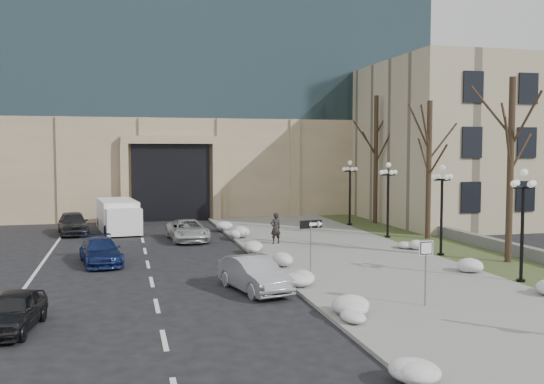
{
  "coord_description": "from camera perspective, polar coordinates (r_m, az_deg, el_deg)",
  "views": [
    {
      "loc": [
        -7.57,
        -15.5,
        5.54
      ],
      "look_at": [
        -0.63,
        12.76,
        3.5
      ],
      "focal_mm": 40.0,
      "sensor_mm": 36.0,
      "label": 1
    }
  ],
  "objects": [
    {
      "name": "car_e",
      "position": [
        41.69,
        -18.22,
        -2.79
      ],
      "size": [
        2.37,
        4.63,
        1.51
      ],
      "primitive_type": "imported",
      "rotation": [
        0.0,
        0.0,
        0.14
      ],
      "color": "#2B2B2F",
      "rests_on": "ground"
    },
    {
      "name": "tree_far",
      "position": [
        45.27,
        9.76,
        4.72
      ],
      "size": [
        3.2,
        3.2,
        9.5
      ],
      "color": "black",
      "rests_on": "ground"
    },
    {
      "name": "lamppost_c",
      "position": [
        38.05,
        10.88,
        0.22
      ],
      "size": [
        1.18,
        1.18,
        4.76
      ],
      "color": "black",
      "rests_on": "ground"
    },
    {
      "name": "car_c",
      "position": [
        30.6,
        -15.82,
        -5.39
      ],
      "size": [
        2.38,
        4.52,
        1.25
      ],
      "primitive_type": "imported",
      "rotation": [
        0.0,
        0.0,
        0.15
      ],
      "color": "navy",
      "rests_on": "ground"
    },
    {
      "name": "ground",
      "position": [
        18.11,
        11.99,
        -13.88
      ],
      "size": [
        160.0,
        160.0,
        0.0
      ],
      "primitive_type": "plane",
      "color": "black",
      "rests_on": "ground"
    },
    {
      "name": "snow_clump_d",
      "position": [
        28.86,
        0.46,
        -6.45
      ],
      "size": [
        1.1,
        1.6,
        0.36
      ],
      "primitive_type": "ellipsoid",
      "color": "silver",
      "rests_on": "sidewalk"
    },
    {
      "name": "tree_near",
      "position": [
        31.25,
        21.58,
        4.26
      ],
      "size": [
        3.2,
        3.2,
        9.0
      ],
      "color": "black",
      "rests_on": "ground"
    },
    {
      "name": "car_a",
      "position": [
        20.45,
        -23.24,
        -10.27
      ],
      "size": [
        1.92,
        3.74,
        1.22
      ],
      "primitive_type": "imported",
      "rotation": [
        0.0,
        0.0,
        -0.14
      ],
      "color": "black",
      "rests_on": "ground"
    },
    {
      "name": "lamppost_d",
      "position": [
        44.03,
        7.35,
        0.76
      ],
      "size": [
        1.18,
        1.18,
        4.76
      ],
      "color": "black",
      "rests_on": "ground"
    },
    {
      "name": "box_truck",
      "position": [
        42.42,
        -14.25,
        -2.24
      ],
      "size": [
        3.1,
        6.84,
        2.1
      ],
      "rotation": [
        0.0,
        0.0,
        0.13
      ],
      "color": "white",
      "rests_on": "ground"
    },
    {
      "name": "sidewalk",
      "position": [
        31.98,
        6.7,
        -5.89
      ],
      "size": [
        9.0,
        40.0,
        0.12
      ],
      "primitive_type": "cube",
      "color": "gray",
      "rests_on": "ground"
    },
    {
      "name": "car_b",
      "position": [
        23.84,
        -1.71,
        -7.74
      ],
      "size": [
        2.41,
        4.37,
        1.37
      ],
      "primitive_type": "imported",
      "rotation": [
        0.0,
        0.0,
        0.25
      ],
      "color": "#ACB0B4",
      "rests_on": "ground"
    },
    {
      "name": "one_way_sign",
      "position": [
        24.41,
        4.04,
        -3.75
      ],
      "size": [
        1.02,
        0.3,
        2.72
      ],
      "rotation": [
        0.0,
        0.0,
        0.17
      ],
      "color": "slate",
      "rests_on": "ground"
    },
    {
      "name": "snow_clump_j",
      "position": [
        34.04,
        13.26,
        -4.96
      ],
      "size": [
        1.1,
        1.6,
        0.36
      ],
      "primitive_type": "ellipsoid",
      "color": "silver",
      "rests_on": "sidewalk"
    },
    {
      "name": "snow_clump_i",
      "position": [
        28.82,
        17.88,
        -6.66
      ],
      "size": [
        1.1,
        1.6,
        0.36
      ],
      "primitive_type": "ellipsoid",
      "color": "silver",
      "rests_on": "sidewalk"
    },
    {
      "name": "car_d",
      "position": [
        37.22,
        -7.92,
        -3.6
      ],
      "size": [
        2.46,
        4.75,
        1.28
      ],
      "primitive_type": "imported",
      "rotation": [
        0.0,
        0.0,
        0.07
      ],
      "color": "silver",
      "rests_on": "ground"
    },
    {
      "name": "classical_building",
      "position": [
        52.58,
        20.47,
        4.25
      ],
      "size": [
        22.0,
        18.12,
        12.0
      ],
      "color": "tan",
      "rests_on": "ground"
    },
    {
      "name": "curb",
      "position": [
        30.71,
        -1.24,
        -6.25
      ],
      "size": [
        0.3,
        40.0,
        0.14
      ],
      "primitive_type": "cube",
      "color": "gray",
      "rests_on": "ground"
    },
    {
      "name": "pedestrian",
      "position": [
        35.0,
        0.34,
        -3.42
      ],
      "size": [
        0.74,
        0.59,
        1.79
      ],
      "primitive_type": "imported",
      "rotation": [
        0.0,
        0.0,
        3.41
      ],
      "color": "black",
      "rests_on": "sidewalk"
    },
    {
      "name": "snow_clump_g",
      "position": [
        41.09,
        -4.28,
        -3.33
      ],
      "size": [
        1.1,
        1.6,
        0.36
      ],
      "primitive_type": "ellipsoid",
      "color": "silver",
      "rests_on": "sidewalk"
    },
    {
      "name": "office_tower",
      "position": [
        60.74,
        -8.57,
        16.27
      ],
      "size": [
        40.0,
        24.7,
        36.0
      ],
      "color": "tan",
      "rests_on": "ground"
    },
    {
      "name": "snow_clump_b",
      "position": [
        20.12,
        7.82,
        -11.12
      ],
      "size": [
        1.1,
        1.6,
        0.36
      ],
      "primitive_type": "ellipsoid",
      "color": "silver",
      "rests_on": "sidewalk"
    },
    {
      "name": "lamppost_b",
      "position": [
        32.28,
        15.69,
        -0.52
      ],
      "size": [
        1.18,
        1.18,
        4.76
      ],
      "color": "black",
      "rests_on": "ground"
    },
    {
      "name": "tree_mid",
      "position": [
        38.06,
        14.57,
        3.83
      ],
      "size": [
        3.2,
        3.2,
        8.5
      ],
      "color": "black",
      "rests_on": "ground"
    },
    {
      "name": "keep_sign",
      "position": [
        21.73,
        14.29,
        -6.12
      ],
      "size": [
        0.52,
        0.07,
        2.4
      ],
      "rotation": [
        0.0,
        0.0,
        -0.02
      ],
      "color": "slate",
      "rests_on": "ground"
    },
    {
      "name": "snow_clump_e",
      "position": [
        32.13,
        -1.48,
        -5.38
      ],
      "size": [
        1.1,
        1.6,
        0.36
      ],
      "primitive_type": "ellipsoid",
      "color": "silver",
      "rests_on": "sidewalk"
    },
    {
      "name": "snow_clump_c",
      "position": [
        24.43,
        2.56,
        -8.38
      ],
      "size": [
        1.1,
        1.6,
        0.36
      ],
      "primitive_type": "ellipsoid",
      "color": "silver",
      "rests_on": "sidewalk"
    },
    {
      "name": "stone_wall",
      "position": [
        37.44,
        17.92,
        -4.15
      ],
      "size": [
        0.5,
        30.0,
        0.7
      ],
      "primitive_type": "cube",
      "color": "slate",
      "rests_on": "ground"
    },
    {
      "name": "grass_strip",
      "position": [
        34.77,
        16.83,
        -5.25
      ],
      "size": [
        4.0,
        40.0,
        0.1
      ],
      "primitive_type": "cube",
      "color": "#3E4C26",
      "rests_on": "ground"
    },
    {
      "name": "lamppost_a",
      "position": [
        26.83,
        22.54,
        -1.57
      ],
      "size": [
        1.18,
        1.18,
        4.76
      ],
      "color": "black",
      "rests_on": "ground"
    },
    {
      "name": "snow_clump_f",
      "position": [
        37.24,
        -3.02,
        -4.09
      ],
      "size": [
        1.1,
        1.6,
        0.36
      ],
      "primitive_type": "ellipsoid",
      "color": "silver",
      "rests_on": "sidewalk"
    },
    {
      "name": "snow_clump_a",
      "position": [
        15.49,
        13.31,
        -15.86
      ],
      "size": [
        1.1,
        1.6,
        0.36
      ],
      "primitive_type": "ellipsoid",
      "color": "silver",
      "rests_on": "sidewalk"
    }
  ]
}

